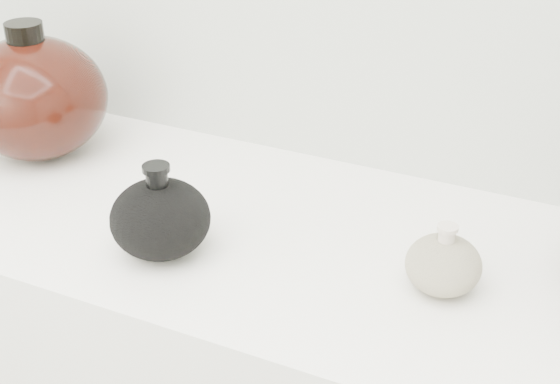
% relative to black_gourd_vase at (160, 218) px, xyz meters
% --- Properties ---
extents(black_gourd_vase, '(0.15, 0.15, 0.13)m').
position_rel_black_gourd_vase_xyz_m(black_gourd_vase, '(0.00, 0.00, 0.00)').
color(black_gourd_vase, black).
rests_on(black_gourd_vase, display_counter).
extents(cream_gourd_vase, '(0.12, 0.12, 0.10)m').
position_rel_black_gourd_vase_xyz_m(cream_gourd_vase, '(0.37, 0.08, -0.02)').
color(cream_gourd_vase, beige).
rests_on(cream_gourd_vase, display_counter).
extents(left_round_pot, '(0.26, 0.26, 0.23)m').
position_rel_black_gourd_vase_xyz_m(left_round_pot, '(-0.35, 0.17, 0.05)').
color(left_round_pot, black).
rests_on(left_round_pot, display_counter).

